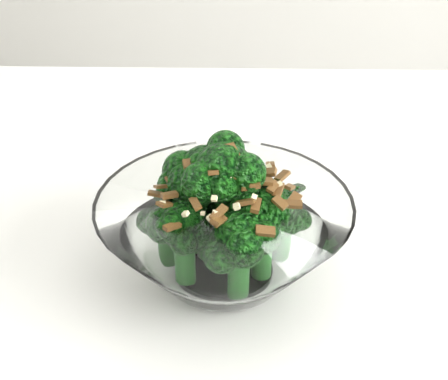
% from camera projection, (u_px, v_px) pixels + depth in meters
% --- Properties ---
extents(table, '(1.39, 1.13, 0.75)m').
position_uv_depth(table, '(184.00, 274.00, 0.64)').
color(table, white).
rests_on(table, ground).
extents(broccoli_dish, '(0.21, 0.21, 0.13)m').
position_uv_depth(broccoli_dish, '(223.00, 231.00, 0.51)').
color(broccoli_dish, white).
rests_on(broccoli_dish, table).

